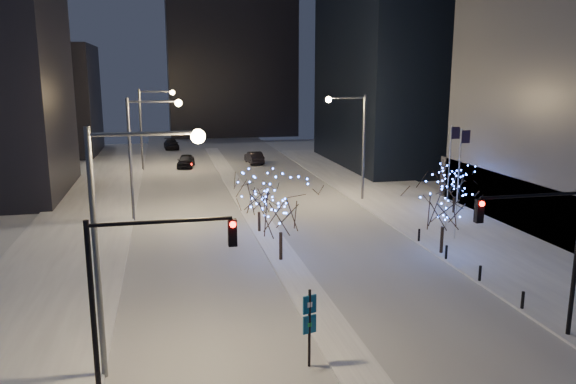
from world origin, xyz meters
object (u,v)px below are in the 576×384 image
object	(u,v)px
car_mid	(254,158)
holiday_tree_plaza_far	(455,183)
street_lamp_w_far	(149,118)
car_far	(171,144)
holiday_tree_median_far	(259,194)
wayfinding_sign	(309,320)
holiday_tree_median_near	(281,207)
traffic_signal_east	(548,240)
street_lamp_w_near	(123,218)
traffic_signal_west	(137,279)
car_near	(186,161)
street_lamp_east	(355,133)
holiday_tree_plaza_near	(444,204)
street_lamp_w_mid	(143,142)

from	to	relation	value
car_mid	holiday_tree_plaza_far	xyz separation A→B (m)	(12.39, -31.02, 1.94)
street_lamp_w_far	car_far	bearing A→B (deg)	81.94
street_lamp_w_far	holiday_tree_median_far	world-z (taller)	street_lamp_w_far
holiday_tree_plaza_far	wayfinding_sign	bearing A→B (deg)	-130.08
car_far	holiday_tree_median_far	bearing A→B (deg)	-86.46
holiday_tree_median_near	wayfinding_sign	size ratio (longest dim) A/B	1.64
traffic_signal_east	car_mid	bearing A→B (deg)	94.86
street_lamp_w_near	traffic_signal_west	bearing A→B (deg)	-76.04
street_lamp_w_far	car_near	bearing A→B (deg)	14.31
traffic_signal_west	holiday_tree_median_near	bearing A→B (deg)	60.06
car_far	holiday_tree_plaza_far	xyz separation A→B (m)	(22.98, -48.40, 1.97)
street_lamp_east	holiday_tree_median_far	world-z (taller)	street_lamp_east
traffic_signal_west	wayfinding_sign	bearing A→B (deg)	8.62
street_lamp_w_near	street_lamp_w_far	bearing A→B (deg)	90.00
street_lamp_w_near	traffic_signal_west	size ratio (longest dim) A/B	1.43
street_lamp_w_near	car_near	xyz separation A→B (m)	(4.28, 51.09, -5.67)
holiday_tree_median_far	wayfinding_sign	bearing A→B (deg)	-93.75
street_lamp_east	holiday_tree_median_far	size ratio (longest dim) A/B	2.20
traffic_signal_west	holiday_tree_median_far	xyz separation A→B (m)	(7.94, 21.06, -1.75)
holiday_tree_median_near	holiday_tree_plaza_near	size ratio (longest dim) A/B	1.00
traffic_signal_west	car_mid	distance (m)	55.80
car_near	street_lamp_w_mid	bearing A→B (deg)	-90.37
traffic_signal_west	holiday_tree_plaza_far	xyz separation A→B (m)	(25.25, 23.14, -2.01)
traffic_signal_east	car_far	size ratio (longest dim) A/B	1.30
car_far	holiday_tree_median_near	size ratio (longest dim) A/B	0.98
street_lamp_w_far	traffic_signal_west	size ratio (longest dim) A/B	1.43
street_lamp_east	holiday_tree_plaza_far	xyz separation A→B (m)	(6.73, -6.87, -3.70)
street_lamp_w_mid	holiday_tree_median_far	world-z (taller)	street_lamp_w_mid
holiday_tree_median_far	car_far	bearing A→B (deg)	96.41
street_lamp_w_mid	street_lamp_w_far	bearing A→B (deg)	90.00
car_mid	car_far	world-z (taller)	car_mid
street_lamp_w_far	wayfinding_sign	size ratio (longest dim) A/B	2.96
street_lamp_w_near	traffic_signal_east	world-z (taller)	street_lamp_w_near
traffic_signal_west	car_far	size ratio (longest dim) A/B	1.30
car_near	holiday_tree_plaza_far	world-z (taller)	holiday_tree_plaza_far
street_lamp_w_near	car_mid	size ratio (longest dim) A/B	2.01
street_lamp_w_mid	holiday_tree_median_near	xyz separation A→B (m)	(8.68, -12.80, -2.86)
car_near	holiday_tree_plaza_far	xyz separation A→B (m)	(21.46, -29.96, 1.93)
holiday_tree_median_near	car_far	bearing A→B (deg)	95.89
street_lamp_w_near	street_lamp_w_far	xyz separation A→B (m)	(0.00, 50.00, 0.00)
street_lamp_east	car_near	bearing A→B (deg)	122.55
holiday_tree_median_near	holiday_tree_plaza_far	bearing A→B (deg)	27.62
traffic_signal_east	holiday_tree_median_far	xyz separation A→B (m)	(-9.44, 20.06, -1.75)
street_lamp_w_far	car_mid	world-z (taller)	street_lamp_w_far
street_lamp_w_far	street_lamp_east	distance (m)	29.08
traffic_signal_west	traffic_signal_east	xyz separation A→B (m)	(17.38, 1.00, 0.00)
traffic_signal_east	wayfinding_sign	world-z (taller)	traffic_signal_east
street_lamp_w_mid	traffic_signal_east	xyz separation A→B (m)	(17.88, -26.00, -1.74)
holiday_tree_plaza_far	wayfinding_sign	size ratio (longest dim) A/B	1.22
car_mid	street_lamp_w_mid	bearing A→B (deg)	59.89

